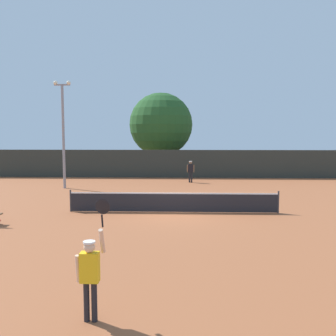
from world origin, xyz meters
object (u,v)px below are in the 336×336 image
object	(u,v)px
player_serving	(90,268)
large_tree	(161,125)
player_receiving	(191,169)
parked_car_near	(101,162)
tennis_ball	(163,204)
parked_car_far	(282,164)
light_pole	(63,127)
parked_car_mid	(201,164)

from	to	relation	value
player_serving	large_tree	distance (m)	29.30
player_receiving	parked_car_near	xyz separation A→B (m)	(-9.27, 10.45, -0.24)
player_serving	player_receiving	xyz separation A→B (m)	(2.57, 21.44, -0.10)
tennis_ball	parked_car_far	bearing A→B (deg)	57.54
tennis_ball	light_pole	distance (m)	10.07
player_receiving	parked_car_far	world-z (taller)	parked_car_far
player_serving	parked_car_far	bearing A→B (deg)	68.32
parked_car_mid	large_tree	bearing A→B (deg)	-173.07
light_pole	large_tree	distance (m)	12.55
light_pole	parked_car_far	bearing A→B (deg)	32.31
player_receiving	player_serving	bearing A→B (deg)	83.16
large_tree	parked_car_near	size ratio (longest dim) A/B	1.82
player_receiving	parked_car_mid	world-z (taller)	parked_car_mid
player_serving	parked_car_near	distance (m)	32.59
tennis_ball	parked_car_far	size ratio (longest dim) A/B	0.02
tennis_ball	player_receiving	bearing A→B (deg)	79.32
player_serving	tennis_ball	world-z (taller)	player_serving
light_pole	parked_car_far	size ratio (longest dim) A/B	1.75
player_receiving	parked_car_mid	distance (m)	8.34
parked_car_far	parked_car_mid	bearing A→B (deg)	179.83
large_tree	parked_car_mid	xyz separation A→B (m)	(3.97, 0.60, -3.86)
player_receiving	large_tree	world-z (taller)	large_tree
large_tree	light_pole	bearing A→B (deg)	-119.32
player_serving	tennis_ball	size ratio (longest dim) A/B	37.24
large_tree	parked_car_near	world-z (taller)	large_tree
player_receiving	large_tree	size ratio (longest dim) A/B	0.22
light_pole	player_receiving	bearing A→B (deg)	20.35
player_serving	parked_car_near	size ratio (longest dim) A/B	0.60
player_serving	large_tree	bearing A→B (deg)	90.30
light_pole	tennis_ball	bearing A→B (deg)	-38.39
player_serving	parked_car_near	world-z (taller)	player_serving
player_receiving	large_tree	xyz separation A→B (m)	(-2.72, 7.65, 3.62)
tennis_ball	parked_car_mid	bearing A→B (deg)	80.32
tennis_ball	parked_car_far	xyz separation A→B (m)	(10.87, 17.09, 0.74)
parked_car_near	player_receiving	bearing A→B (deg)	-47.07
player_receiving	light_pole	xyz separation A→B (m)	(-8.86, -3.29, 3.22)
light_pole	large_tree	xyz separation A→B (m)	(6.14, 10.93, 0.40)
light_pole	parked_car_mid	world-z (taller)	light_pole
parked_car_mid	light_pole	bearing A→B (deg)	-132.88
parked_car_near	parked_car_mid	bearing A→B (deg)	-10.50
large_tree	parked_car_far	distance (m)	12.52
tennis_ball	light_pole	bearing A→B (deg)	141.61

